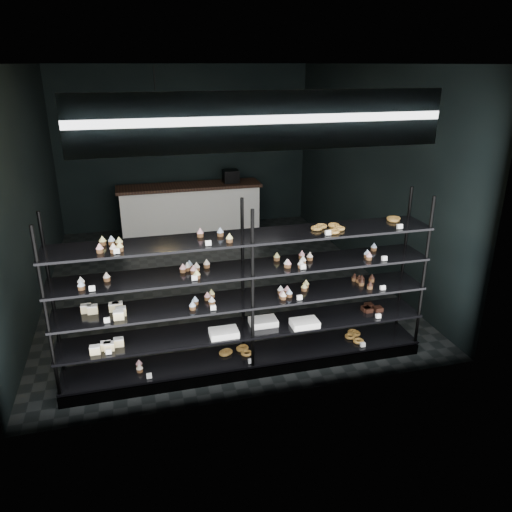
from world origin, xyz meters
name	(u,v)px	position (x,y,z in m)	size (l,w,h in m)	color
room	(211,181)	(0.00, 0.00, 1.60)	(5.01, 6.01, 3.20)	black
display_shelf	(246,318)	(-0.07, -2.45, 0.63)	(4.00, 0.50, 1.91)	black
signage	(266,121)	(0.00, -2.93, 2.75)	(3.30, 0.05, 0.50)	#0C1140
pendant_lamp	(158,133)	(-0.79, -1.14, 2.45)	(0.34, 0.34, 0.90)	black
service_counter	(191,208)	(-0.01, 2.50, 0.50)	(2.80, 0.65, 1.23)	white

